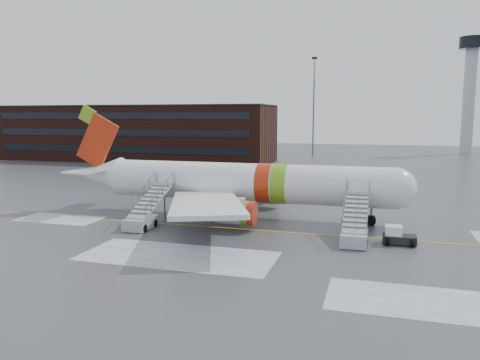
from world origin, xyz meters
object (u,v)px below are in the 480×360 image
(airstair_aft, at_px, (144,215))
(pushback_tug, at_px, (397,236))
(airliner, at_px, (236,183))
(airstair_fwd, at_px, (355,229))

(airstair_aft, distance_m, pushback_tug, 21.77)
(airstair_aft, relative_size, pushback_tug, 3.02)
(airliner, relative_size, airstair_aft, 4.55)
(airstair_aft, bearing_deg, airstair_fwd, 0.00)
(airstair_fwd, height_order, airstair_aft, same)
(airstair_fwd, relative_size, airstair_aft, 1.00)
(airstair_fwd, distance_m, airstair_aft, 18.52)
(pushback_tug, bearing_deg, airstair_fwd, -172.54)
(airliner, distance_m, pushback_tug, 16.45)
(airstair_fwd, bearing_deg, pushback_tug, 7.46)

